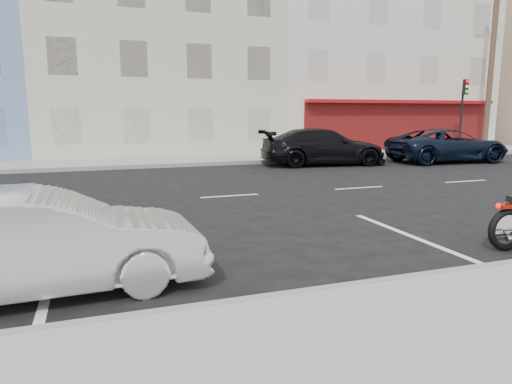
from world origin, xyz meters
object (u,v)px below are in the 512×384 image
sedan_silver (43,243)px  suv_far (447,145)px  car_far (323,147)px  fire_hydrant (436,144)px  utility_pole (491,66)px  traffic_light (463,106)px

sedan_silver → suv_far: 18.87m
sedan_silver → car_far: bearing=-43.0°
sedan_silver → car_far: size_ratio=0.74×
fire_hydrant → car_far: (-8.21, -2.74, 0.24)m
utility_pole → car_far: (-11.71, -2.84, -3.97)m
fire_hydrant → suv_far: suv_far is taller
utility_pole → car_far: utility_pole is taller
traffic_light → sedan_silver: traffic_light is taller
utility_pole → traffic_light: utility_pole is taller
traffic_light → fire_hydrant: (-1.50, 0.17, -2.03)m
traffic_light → suv_far: traffic_light is taller
utility_pole → car_far: 12.69m
fire_hydrant → sedan_silver: bearing=-141.8°
fire_hydrant → suv_far: 4.30m
fire_hydrant → sedan_silver: (-18.00, -14.18, 0.12)m
fire_hydrant → sedan_silver: 22.91m
fire_hydrant → car_far: 8.66m
utility_pole → sedan_silver: bearing=-146.4°
utility_pole → suv_far: 8.01m
traffic_light → car_far: size_ratio=0.71×
sedan_silver → utility_pole: bearing=-58.9°
traffic_light → sedan_silver: size_ratio=0.96×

